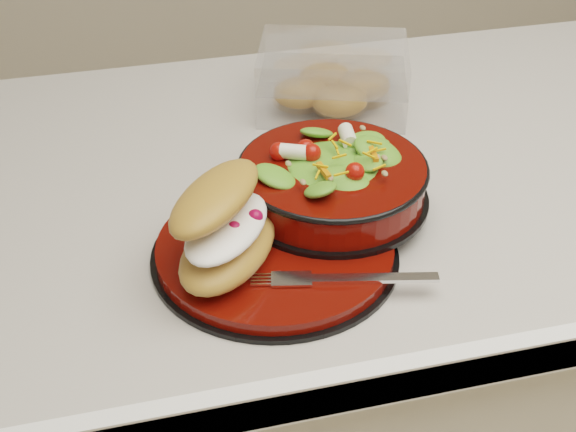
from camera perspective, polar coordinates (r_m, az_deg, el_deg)
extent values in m
cube|color=white|center=(1.40, 8.49, -12.11)|extent=(1.16, 0.66, 0.86)
cube|color=beige|center=(1.12, 10.48, 3.66)|extent=(1.24, 0.74, 0.04)
cube|color=white|center=(0.87, 19.63, -8.71)|extent=(1.24, 0.02, 0.05)
cylinder|color=black|center=(0.90, -0.93, -2.83)|extent=(0.28, 0.28, 0.01)
cylinder|color=#540702|center=(0.89, -0.94, -2.32)|extent=(0.26, 0.26, 0.01)
torus|color=black|center=(0.88, -0.16, -2.41)|extent=(0.15, 0.15, 0.01)
cylinder|color=black|center=(0.95, 3.12, 1.30)|extent=(0.23, 0.23, 0.01)
cylinder|color=#540702|center=(0.94, 3.17, 2.55)|extent=(0.22, 0.22, 0.04)
torus|color=black|center=(0.93, 3.20, 3.48)|extent=(0.22, 0.22, 0.01)
ellipsoid|color=#4E8A26|center=(0.93, 3.19, 3.32)|extent=(0.18, 0.18, 0.07)
sphere|color=red|center=(0.92, 5.97, 5.86)|extent=(0.02, 0.02, 0.02)
sphere|color=red|center=(0.95, 2.50, 6.87)|extent=(0.02, 0.02, 0.02)
sphere|color=red|center=(0.90, 0.52, 5.21)|extent=(0.02, 0.02, 0.02)
sphere|color=red|center=(0.87, 4.13, 4.10)|extent=(0.02, 0.02, 0.02)
cylinder|color=silver|center=(0.95, 4.33, 6.87)|extent=(0.03, 0.04, 0.02)
cylinder|color=silver|center=(0.92, 0.51, 5.80)|extent=(0.04, 0.03, 0.02)
cube|color=orange|center=(0.88, 2.59, 4.50)|extent=(0.03, 0.03, 0.01)
cube|color=orange|center=(0.91, 6.18, 5.61)|extent=(0.03, 0.02, 0.01)
ellipsoid|color=#A36632|center=(0.85, -4.28, -2.34)|extent=(0.16, 0.18, 0.04)
ellipsoid|color=white|center=(0.83, -4.37, -0.83)|extent=(0.14, 0.15, 0.02)
ellipsoid|color=#A36632|center=(0.83, -4.67, 1.40)|extent=(0.15, 0.17, 0.04)
sphere|color=#A70B2D|center=(0.82, -6.05, -0.74)|extent=(0.02, 0.02, 0.02)
sphere|color=#A70B2D|center=(0.82, -3.86, -0.89)|extent=(0.02, 0.02, 0.02)
sphere|color=#A70B2D|center=(0.83, -2.35, -0.02)|extent=(0.02, 0.02, 0.02)
sphere|color=#191947|center=(0.83, -5.07, -0.32)|extent=(0.01, 0.01, 0.01)
sphere|color=#191947|center=(0.83, -3.51, -0.28)|extent=(0.01, 0.01, 0.01)
sphere|color=#191947|center=(0.82, -4.33, -0.68)|extent=(0.01, 0.01, 0.01)
cube|color=silver|center=(0.84, 6.05, -4.42)|extent=(0.14, 0.04, 0.00)
cube|color=silver|center=(0.83, 0.25, -4.51)|extent=(0.05, 0.03, 0.00)
cube|color=white|center=(1.19, 3.16, 8.83)|extent=(0.25, 0.21, 0.05)
cube|color=white|center=(1.17, 3.24, 10.90)|extent=(0.25, 0.21, 0.04)
ellipsoid|color=#A36632|center=(1.18, 0.91, 8.76)|extent=(0.08, 0.07, 0.04)
ellipsoid|color=#A36632|center=(1.20, 5.39, 9.22)|extent=(0.08, 0.07, 0.04)
ellipsoid|color=#A36632|center=(1.22, 2.65, 9.78)|extent=(0.08, 0.07, 0.04)
ellipsoid|color=#A36632|center=(1.16, 3.72, 8.17)|extent=(0.08, 0.07, 0.04)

